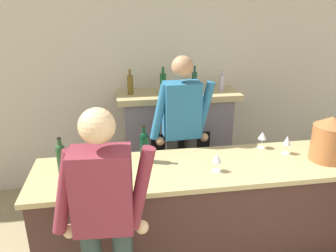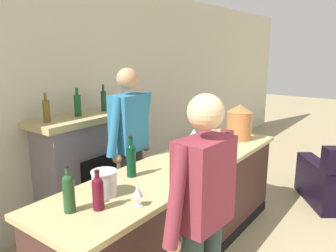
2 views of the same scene
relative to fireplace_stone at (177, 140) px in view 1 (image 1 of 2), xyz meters
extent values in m
cube|color=beige|center=(0.23, 0.26, 0.73)|extent=(12.00, 0.07, 2.75)
cube|color=#442923|center=(0.00, -1.23, -0.20)|extent=(2.86, 0.67, 0.89)
cube|color=tan|center=(0.00, -1.23, 0.26)|extent=(2.93, 0.74, 0.04)
cube|color=gray|center=(0.00, 0.01, -0.05)|extent=(1.28, 0.44, 1.19)
cube|color=black|center=(0.00, -0.23, -0.20)|extent=(0.70, 0.02, 0.76)
cube|color=tan|center=(0.00, -0.01, 0.59)|extent=(1.44, 0.52, 0.07)
cylinder|color=brown|center=(-0.56, -0.01, 0.73)|extent=(0.07, 0.07, 0.22)
cylinder|color=brown|center=(-0.56, -0.01, 0.87)|extent=(0.03, 0.03, 0.07)
cylinder|color=#175325|center=(-0.18, -0.01, 0.73)|extent=(0.07, 0.07, 0.23)
cylinder|color=#175325|center=(-0.18, -0.01, 0.89)|extent=(0.03, 0.03, 0.08)
cylinder|color=#193F2E|center=(0.19, -0.01, 0.74)|extent=(0.06, 0.06, 0.23)
cylinder|color=#193F2E|center=(0.19, -0.01, 0.89)|extent=(0.02, 0.02, 0.08)
cylinder|color=#B3A8BA|center=(0.53, -0.01, 0.71)|extent=(0.07, 0.07, 0.19)
cylinder|color=#B3A8BA|center=(0.53, -0.01, 0.84)|extent=(0.03, 0.03, 0.06)
cube|color=maroon|center=(-0.83, -1.95, 0.56)|extent=(0.37, 0.24, 0.53)
cylinder|color=maroon|center=(-0.60, -1.95, 0.55)|extent=(0.20, 0.08, 0.57)
sphere|color=#DFB482|center=(-0.60, -1.93, 0.25)|extent=(0.09, 0.09, 0.09)
cylinder|color=maroon|center=(-1.06, -1.92, 0.55)|extent=(0.20, 0.08, 0.57)
sphere|color=#DFB482|center=(-1.06, -1.90, 0.25)|extent=(0.09, 0.09, 0.09)
sphere|color=#DFB482|center=(-0.83, -1.95, 0.98)|extent=(0.21, 0.21, 0.21)
cylinder|color=#403F38|center=(-0.18, -0.67, -0.15)|extent=(0.13, 0.13, 0.98)
cube|color=black|center=(-0.18, -0.74, -0.61)|extent=(0.11, 0.25, 0.07)
cylinder|color=#403F38|center=(0.02, -0.66, -0.15)|extent=(0.13, 0.13, 0.98)
cube|color=black|center=(0.02, -0.73, -0.61)|extent=(0.11, 0.25, 0.07)
cube|color=teal|center=(-0.08, -0.66, 0.62)|extent=(0.37, 0.24, 0.56)
cylinder|color=teal|center=(-0.31, -0.70, 0.62)|extent=(0.20, 0.08, 0.57)
sphere|color=tan|center=(-0.31, -0.72, 0.32)|extent=(0.09, 0.09, 0.09)
cylinder|color=teal|center=(0.15, -0.67, 0.62)|extent=(0.20, 0.08, 0.57)
sphere|color=tan|center=(0.15, -0.69, 0.32)|extent=(0.09, 0.09, 0.09)
sphere|color=tan|center=(-0.08, -0.66, 1.05)|extent=(0.21, 0.21, 0.21)
cylinder|color=#AE6536|center=(1.11, -1.30, 0.45)|extent=(0.29, 0.29, 0.33)
cone|color=#AE6536|center=(1.11, -1.30, 0.66)|extent=(0.30, 0.30, 0.09)
cylinder|color=silver|center=(-0.88, -1.16, 0.37)|extent=(0.18, 0.18, 0.17)
cylinder|color=silver|center=(-0.88, -1.16, 0.47)|extent=(0.19, 0.19, 0.01)
cylinder|color=#214723|center=(-1.19, -1.17, 0.40)|extent=(0.08, 0.08, 0.22)
sphere|color=#214723|center=(-1.19, -1.17, 0.51)|extent=(0.07, 0.07, 0.07)
cylinder|color=#214723|center=(-1.19, -1.17, 0.55)|extent=(0.03, 0.03, 0.09)
cylinder|color=black|center=(-1.19, -1.17, 0.60)|extent=(0.03, 0.03, 0.01)
cylinder|color=#08331D|center=(-0.50, -1.07, 0.41)|extent=(0.08, 0.08, 0.24)
sphere|color=#08331D|center=(-0.50, -1.07, 0.53)|extent=(0.07, 0.07, 0.07)
cylinder|color=#08331D|center=(-0.50, -1.07, 0.57)|extent=(0.03, 0.03, 0.09)
cylinder|color=black|center=(-0.50, -1.07, 0.63)|extent=(0.03, 0.03, 0.01)
cylinder|color=#580F21|center=(-1.06, -1.29, 0.38)|extent=(0.08, 0.08, 0.19)
sphere|color=#580F21|center=(-1.06, -1.29, 0.47)|extent=(0.07, 0.07, 0.07)
cylinder|color=#580F21|center=(-1.06, -1.29, 0.51)|extent=(0.03, 0.03, 0.07)
cylinder|color=black|center=(-1.06, -1.29, 0.55)|extent=(0.03, 0.03, 0.01)
cylinder|color=silver|center=(-0.87, -1.47, 0.29)|extent=(0.07, 0.07, 0.01)
cylinder|color=silver|center=(-0.87, -1.47, 0.33)|extent=(0.01, 0.01, 0.07)
cone|color=silver|center=(-0.87, -1.47, 0.39)|extent=(0.07, 0.07, 0.07)
cylinder|color=silver|center=(0.08, -1.34, 0.29)|extent=(0.08, 0.08, 0.01)
cylinder|color=silver|center=(0.08, -1.34, 0.33)|extent=(0.01, 0.01, 0.08)
cone|color=silver|center=(0.08, -1.34, 0.41)|extent=(0.08, 0.08, 0.08)
cylinder|color=silver|center=(0.82, -1.12, 0.29)|extent=(0.07, 0.07, 0.01)
cylinder|color=silver|center=(0.82, -1.12, 0.34)|extent=(0.01, 0.01, 0.09)
cone|color=silver|center=(0.82, -1.12, 0.42)|extent=(0.07, 0.07, 0.08)
cylinder|color=silver|center=(0.65, -0.96, 0.29)|extent=(0.07, 0.07, 0.01)
cylinder|color=silver|center=(0.65, -0.96, 0.34)|extent=(0.01, 0.01, 0.09)
cone|color=silver|center=(0.65, -0.96, 0.42)|extent=(0.08, 0.08, 0.07)
camera|label=1|loc=(-0.71, -3.69, 1.63)|focal=35.00mm
camera|label=2|loc=(-2.38, -2.84, 1.31)|focal=35.00mm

